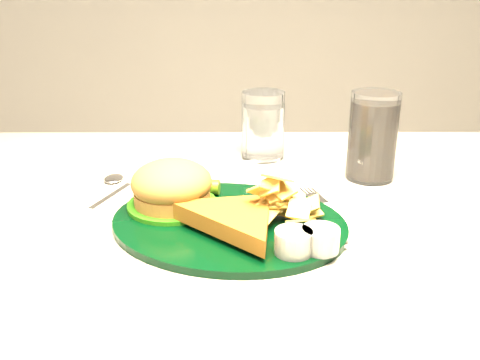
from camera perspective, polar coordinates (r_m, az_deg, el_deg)
The scene contains 6 objects.
dinner_plate at distance 0.71m, azimuth -1.24°, elevation -2.39°, with size 0.32×0.27×0.07m, color black, non-canonical shape.
water_glass at distance 0.98m, azimuth 2.48°, elevation 5.85°, with size 0.08×0.08×0.12m, color white.
cola_glass at distance 0.90m, azimuth 13.96°, elevation 4.55°, with size 0.08×0.08×0.14m, color black.
fork_napkin at distance 0.73m, azimuth 8.51°, elevation -4.38°, with size 0.13×0.17×0.01m, color white, non-canonical shape.
spoon at distance 0.84m, azimuth -13.61°, elevation -1.53°, with size 0.04×0.14×0.01m, color white, non-canonical shape.
wrapped_straw at distance 0.95m, azimuth -1.21°, elevation 1.76°, with size 0.19×0.07×0.01m, color white, non-canonical shape.
Camera 1 is at (0.01, -0.71, 1.07)m, focal length 40.00 mm.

